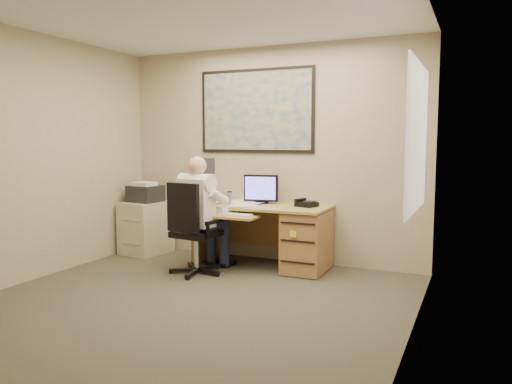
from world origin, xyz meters
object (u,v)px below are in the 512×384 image
at_px(filing_cabinet, 146,223).
at_px(office_chair, 195,248).
at_px(desk, 289,232).
at_px(person, 197,215).

relative_size(filing_cabinet, office_chair, 0.91).
height_order(desk, office_chair, desk).
height_order(desk, person, person).
bearing_deg(person, filing_cabinet, 163.35).
distance_m(desk, person, 1.11).
xyz_separation_m(desk, person, (-0.89, -0.61, 0.23)).
distance_m(office_chair, person, 0.37).
xyz_separation_m(filing_cabinet, person, (1.17, -0.59, 0.26)).
bearing_deg(person, office_chair, -75.02).
distance_m(filing_cabinet, person, 1.33).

